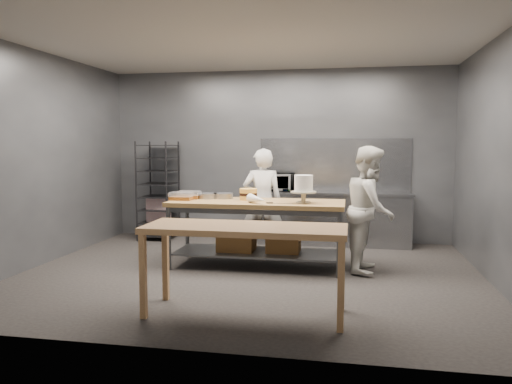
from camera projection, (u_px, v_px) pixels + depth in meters
ground at (250, 274)px, 6.57m from camera, size 6.00×6.00×0.00m
back_wall at (278, 155)px, 8.87m from camera, size 6.00×0.04×3.00m
work_table at (257, 226)px, 6.92m from camera, size 2.40×0.90×0.92m
near_counter at (245, 234)px, 4.93m from camera, size 2.00×0.70×0.90m
back_counter at (333, 218)px, 8.47m from camera, size 2.60×0.60×0.90m
splashback_panel at (334, 164)px, 8.68m from camera, size 2.60×0.02×0.90m
speed_rack at (158, 191)px, 8.93m from camera, size 0.61×0.66×1.75m
chef_behind at (262, 202)px, 7.62m from camera, size 0.66×0.49×1.64m
chef_right at (370, 209)px, 6.65m from camera, size 0.73×0.89×1.68m
microwave at (277, 182)px, 8.59m from camera, size 0.54×0.37×0.30m
frosted_cake_stand at (304, 186)px, 6.61m from camera, size 0.34×0.34×0.37m
layer_cake at (248, 194)px, 7.01m from camera, size 0.25×0.25×0.16m
cake_pans at (216, 196)px, 7.21m from camera, size 0.51×0.35×0.07m
piping_bag at (257, 199)px, 6.55m from camera, size 0.34×0.36×0.12m
offset_spatula at (276, 203)px, 6.58m from camera, size 0.36×0.02×0.02m
pastry_clamshells at (185, 195)px, 7.08m from camera, size 0.36×0.41×0.11m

